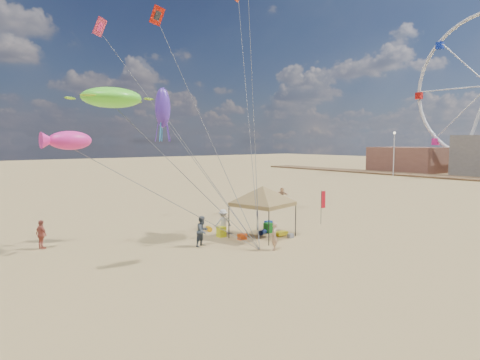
{
  "coord_description": "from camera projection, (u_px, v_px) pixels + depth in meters",
  "views": [
    {
      "loc": [
        -16.71,
        -18.08,
        6.48
      ],
      "look_at": [
        0.0,
        3.0,
        4.0
      ],
      "focal_mm": 31.62,
      "sensor_mm": 36.0,
      "label": 1
    }
  ],
  "objects": [
    {
      "name": "cooler_blue",
      "position": [
        268.0,
        223.0,
        32.42
      ],
      "size": [
        0.54,
        0.38,
        0.38
      ],
      "primitive_type": "cube",
      "color": "navy",
      "rests_on": "ground"
    },
    {
      "name": "turtle_kite",
      "position": [
        112.0,
        98.0,
        23.85
      ],
      "size": [
        4.18,
        3.78,
        1.15
      ],
      "primitive_type": "ellipsoid",
      "rotation": [
        0.0,
        0.0,
        -0.36
      ],
      "color": "#62FF2F",
      "rests_on": "ground"
    },
    {
      "name": "crate_grey",
      "position": [
        291.0,
        236.0,
        28.35
      ],
      "size": [
        0.34,
        0.3,
        0.28
      ],
      "primitive_type": "cube",
      "color": "slate",
      "rests_on": "ground"
    },
    {
      "name": "canopy_tent",
      "position": [
        263.0,
        188.0,
        28.26
      ],
      "size": [
        6.34,
        6.34,
        4.02
      ],
      "color": "black",
      "rests_on": "ground"
    },
    {
      "name": "stunt_kite_pink",
      "position": [
        100.0,
        27.0,
        30.04
      ],
      "size": [
        1.31,
        1.29,
        1.16
      ],
      "primitive_type": "cube",
      "rotation": [
        0.44,
        0.0,
        0.76
      ],
      "color": "#D32A42",
      "rests_on": "ground"
    },
    {
      "name": "beach_cart",
      "position": [
        281.0,
        233.0,
        28.84
      ],
      "size": [
        0.9,
        0.5,
        0.24
      ],
      "primitive_type": "cube",
      "color": "yellow",
      "rests_on": "ground"
    },
    {
      "name": "bag_navy",
      "position": [
        263.0,
        232.0,
        29.29
      ],
      "size": [
        0.69,
        0.54,
        0.36
      ],
      "primitive_type": "cylinder",
      "rotation": [
        0.0,
        1.57,
        0.35
      ],
      "color": "#0D1A3C",
      "rests_on": "ground"
    },
    {
      "name": "person_far_c",
      "position": [
        282.0,
        194.0,
        45.58
      ],
      "size": [
        1.01,
        1.47,
        1.52
      ],
      "primitive_type": "imported",
      "rotation": [
        0.0,
        0.0,
        5.15
      ],
      "color": "tan",
      "rests_on": "ground"
    },
    {
      "name": "lamp_north",
      "position": [
        394.0,
        146.0,
        78.84
      ],
      "size": [
        0.5,
        0.5,
        8.25
      ],
      "color": "silver",
      "rests_on": "ground"
    },
    {
      "name": "ground",
      "position": [
        271.0,
        251.0,
        25.04
      ],
      "size": [
        280.0,
        280.0,
        0.0
      ],
      "primitive_type": "plane",
      "color": "tan",
      "rests_on": "ground"
    },
    {
      "name": "bag_orange",
      "position": [
        209.0,
        229.0,
        30.43
      ],
      "size": [
        0.54,
        0.69,
        0.36
      ],
      "primitive_type": "cylinder",
      "rotation": [
        0.0,
        1.57,
        1.22
      ],
      "color": "orange",
      "rests_on": "ground"
    },
    {
      "name": "chair_yellow",
      "position": [
        221.0,
        232.0,
        28.64
      ],
      "size": [
        0.5,
        0.5,
        0.7
      ],
      "primitive_type": "cube",
      "color": "#EAF31B",
      "rests_on": "ground"
    },
    {
      "name": "chair_green",
      "position": [
        268.0,
        228.0,
        29.95
      ],
      "size": [
        0.5,
        0.5,
        0.7
      ],
      "primitive_type": "cube",
      "color": "#16791F",
      "rests_on": "ground"
    },
    {
      "name": "person_near_b",
      "position": [
        202.0,
        231.0,
        26.01
      ],
      "size": [
        1.1,
        0.97,
        1.9
      ],
      "primitive_type": "imported",
      "rotation": [
        0.0,
        0.0,
        0.31
      ],
      "color": "#3A434F",
      "rests_on": "ground"
    },
    {
      "name": "person_far_a",
      "position": [
        41.0,
        235.0,
        25.36
      ],
      "size": [
        0.72,
        1.12,
        1.77
      ],
      "primitive_type": "imported",
      "rotation": [
        0.0,
        0.0,
        1.87
      ],
      "color": "#B85947",
      "rests_on": "ground"
    },
    {
      "name": "person_near_c",
      "position": [
        223.0,
        222.0,
        29.06
      ],
      "size": [
        1.31,
        0.98,
        1.81
      ],
      "primitive_type": "imported",
      "rotation": [
        0.0,
        0.0,
        2.84
      ],
      "color": "silver",
      "rests_on": "ground"
    },
    {
      "name": "cooler_red",
      "position": [
        242.0,
        237.0,
        27.87
      ],
      "size": [
        0.54,
        0.38,
        0.38
      ],
      "primitive_type": "cube",
      "color": "#DA4811",
      "rests_on": "ground"
    },
    {
      "name": "building_north",
      "position": [
        408.0,
        159.0,
        89.65
      ],
      "size": [
        10.0,
        14.0,
        5.2
      ],
      "primitive_type": "cube",
      "color": "#8C5947",
      "rests_on": "ground"
    },
    {
      "name": "feather_flag",
      "position": [
        323.0,
        201.0,
        32.86
      ],
      "size": [
        0.4,
        0.1,
        2.66
      ],
      "color": "black",
      "rests_on": "ground"
    },
    {
      "name": "fish_kite",
      "position": [
        70.0,
        140.0,
        19.2
      ],
      "size": [
        2.17,
        1.66,
        0.86
      ],
      "primitive_type": "ellipsoid",
      "rotation": [
        0.0,
        0.0,
        0.41
      ],
      "color": "#FF2A96",
      "rests_on": "ground"
    },
    {
      "name": "squid_kite",
      "position": [
        163.0,
        108.0,
        27.21
      ],
      "size": [
        1.3,
        1.3,
        2.56
      ],
      "primitive_type": "ellipsoid",
      "rotation": [
        0.0,
        0.0,
        -0.41
      ],
      "color": "#5830B9",
      "rests_on": "ground"
    },
    {
      "name": "stunt_kite_red",
      "position": [
        157.0,
        16.0,
        29.99
      ],
      "size": [
        1.38,
        1.1,
        1.16
      ],
      "primitive_type": "cube",
      "rotation": [
        0.44,
        0.0,
        0.49
      ],
      "color": "red",
      "rests_on": "ground"
    },
    {
      "name": "person_near_a",
      "position": [
        274.0,
        236.0,
        25.1
      ],
      "size": [
        0.72,
        0.71,
        1.67
      ],
      "primitive_type": "imported",
      "rotation": [
        0.0,
        0.0,
        3.9
      ],
      "color": "tan",
      "rests_on": "ground"
    }
  ]
}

